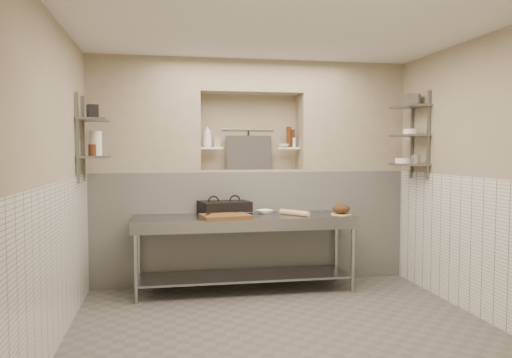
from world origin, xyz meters
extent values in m
cube|color=#615B56|center=(0.00, 0.00, -0.05)|extent=(4.00, 3.90, 0.10)
cube|color=silver|center=(0.00, 0.00, 2.85)|extent=(4.00, 3.90, 0.10)
cube|color=tan|center=(-2.05, 0.00, 1.40)|extent=(0.10, 3.90, 2.80)
cube|color=tan|center=(2.05, 0.00, 1.40)|extent=(0.10, 3.90, 2.80)
cube|color=tan|center=(0.00, 2.00, 1.40)|extent=(4.00, 0.10, 2.80)
cube|color=tan|center=(0.00, -2.00, 1.40)|extent=(4.00, 0.10, 2.80)
cube|color=silver|center=(0.00, 1.75, 0.70)|extent=(4.00, 0.40, 1.40)
cube|color=tan|center=(0.00, 1.75, 1.41)|extent=(1.30, 0.40, 0.02)
cube|color=tan|center=(-1.33, 1.75, 2.10)|extent=(1.35, 0.40, 1.40)
cube|color=tan|center=(1.33, 1.75, 2.10)|extent=(1.35, 0.40, 1.40)
cube|color=tan|center=(0.00, 1.75, 2.60)|extent=(1.30, 0.40, 0.40)
cube|color=silver|center=(-1.99, 0.00, 0.70)|extent=(0.02, 3.90, 1.40)
cube|color=silver|center=(1.99, 0.00, 0.70)|extent=(0.02, 3.90, 1.40)
cube|color=white|center=(-0.50, 1.75, 1.70)|extent=(0.28, 0.16, 0.02)
cube|color=white|center=(0.50, 1.75, 1.70)|extent=(0.28, 0.16, 0.02)
cylinder|color=gray|center=(0.00, 1.92, 1.95)|extent=(0.70, 0.02, 0.02)
cylinder|color=black|center=(0.00, 1.90, 1.78)|extent=(0.02, 0.02, 0.30)
cube|color=#383330|center=(0.00, 1.85, 1.64)|extent=(0.60, 0.08, 0.45)
cube|color=slate|center=(-1.98, 1.25, 1.80)|extent=(0.03, 0.03, 0.95)
cube|color=slate|center=(-1.98, 0.85, 1.80)|extent=(0.03, 0.03, 0.95)
cube|color=slate|center=(-1.84, 1.05, 1.60)|extent=(0.30, 0.50, 0.02)
cube|color=slate|center=(-1.84, 1.05, 2.00)|extent=(0.30, 0.50, 0.03)
cube|color=slate|center=(1.98, 1.25, 1.85)|extent=(0.03, 0.03, 1.05)
cube|color=slate|center=(1.98, 0.85, 1.85)|extent=(0.03, 0.03, 1.05)
cube|color=slate|center=(1.84, 1.05, 1.50)|extent=(0.30, 0.50, 0.02)
cube|color=slate|center=(1.84, 1.05, 1.85)|extent=(0.30, 0.50, 0.02)
cube|color=slate|center=(1.84, 1.05, 2.20)|extent=(0.30, 0.50, 0.03)
cube|color=gray|center=(-0.16, 1.20, 0.88)|extent=(2.60, 0.70, 0.04)
cube|color=gray|center=(-0.16, 1.20, 0.18)|extent=(2.45, 0.60, 0.03)
cube|color=gray|center=(-0.16, 0.87, 0.82)|extent=(2.60, 0.02, 0.12)
cylinder|color=gray|center=(-1.40, 0.91, 0.43)|extent=(0.04, 0.04, 0.86)
cylinder|color=gray|center=(-1.40, 1.49, 0.43)|extent=(0.04, 0.04, 0.86)
cylinder|color=gray|center=(1.08, 0.91, 0.43)|extent=(0.04, 0.04, 0.86)
cylinder|color=gray|center=(1.08, 1.49, 0.43)|extent=(0.04, 0.04, 0.86)
cube|color=black|center=(-0.38, 1.40, 0.95)|extent=(0.65, 0.53, 0.10)
cube|color=black|center=(-0.38, 1.40, 1.03)|extent=(0.65, 0.53, 0.05)
cube|color=brown|center=(-0.42, 0.97, 0.92)|extent=(0.59, 0.46, 0.05)
cube|color=gray|center=(-0.19, 1.13, 0.95)|extent=(0.23, 0.04, 0.01)
cylinder|color=gray|center=(-0.62, 0.97, 0.96)|extent=(0.11, 0.27, 0.03)
imported|color=white|center=(0.11, 1.35, 0.92)|extent=(0.25, 0.25, 0.05)
cylinder|color=tan|center=(0.42, 1.12, 0.93)|extent=(0.31, 0.36, 0.06)
cylinder|color=tan|center=(0.99, 1.07, 0.91)|extent=(0.25, 0.25, 0.01)
ellipsoid|color=#4C2D19|center=(0.99, 1.07, 0.98)|extent=(0.21, 0.21, 0.12)
imported|color=white|center=(-0.55, 1.75, 1.86)|extent=(0.12, 0.12, 0.29)
cube|color=tan|center=(-0.43, 1.79, 1.77)|extent=(0.08, 0.08, 0.12)
imported|color=white|center=(0.42, 1.70, 1.73)|extent=(0.16, 0.16, 0.04)
cylinder|color=#43200D|center=(0.56, 1.76, 1.83)|extent=(0.06, 0.06, 0.23)
cylinder|color=#43200D|center=(0.50, 1.73, 1.84)|extent=(0.07, 0.07, 0.26)
cylinder|color=white|center=(0.57, 1.76, 1.77)|extent=(0.07, 0.07, 0.12)
cylinder|color=white|center=(-1.84, 1.20, 1.75)|extent=(0.14, 0.14, 0.27)
cylinder|color=#43200D|center=(-1.84, 0.92, 1.67)|extent=(0.08, 0.08, 0.12)
cube|color=black|center=(-1.84, 1.00, 2.09)|extent=(0.14, 0.14, 0.15)
cylinder|color=white|center=(1.84, 1.19, 1.54)|extent=(0.21, 0.21, 0.06)
cylinder|color=gray|center=(1.84, 0.89, 1.57)|extent=(0.11, 0.11, 0.11)
cylinder|color=white|center=(1.84, 1.02, 1.89)|extent=(0.18, 0.18, 0.06)
cube|color=gray|center=(1.84, 1.06, 2.28)|extent=(0.18, 0.22, 0.13)
camera|label=1|loc=(-1.09, -4.58, 1.66)|focal=35.00mm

